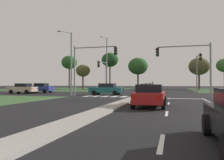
{
  "coord_description": "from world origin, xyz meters",
  "views": [
    {
      "loc": [
        3.79,
        -1.21,
        1.6
      ],
      "look_at": [
        -6.55,
        36.77,
        2.18
      ],
      "focal_mm": 35.59,
      "sensor_mm": 36.0,
      "label": 1
    }
  ],
  "objects_px": {
    "treeline_third": "(110,60)",
    "traffic_signal_near_left": "(89,61)",
    "car_beige_third": "(23,88)",
    "car_white_fifth": "(149,86)",
    "traffic_signal_far_left": "(103,71)",
    "treeline_second": "(83,71)",
    "car_navy_second": "(144,87)",
    "pedestrian_at_median": "(153,85)",
    "car_red_sixth": "(150,95)",
    "traffic_signal_near_right": "(189,60)",
    "street_lamp_second": "(70,60)",
    "traffic_signal_far_right": "(198,66)",
    "treeline_fifth": "(199,66)",
    "car_blue_fourth": "(41,88)",
    "car_teal_near": "(107,89)",
    "street_lamp_third": "(106,62)",
    "treeline_fourth": "(138,66)",
    "treeline_near": "(69,63)"
  },
  "relations": [
    {
      "from": "traffic_signal_far_right",
      "to": "pedestrian_at_median",
      "type": "bearing_deg",
      "value": 131.09
    },
    {
      "from": "street_lamp_second",
      "to": "treeline_fifth",
      "type": "height_order",
      "value": "treeline_fifth"
    },
    {
      "from": "pedestrian_at_median",
      "to": "treeline_third",
      "type": "distance_m",
      "value": 21.47
    },
    {
      "from": "car_beige_third",
      "to": "traffic_signal_far_left",
      "type": "bearing_deg",
      "value": -58.97
    },
    {
      "from": "car_white_fifth",
      "to": "traffic_signal_near_right",
      "type": "bearing_deg",
      "value": 102.4
    },
    {
      "from": "car_teal_near",
      "to": "traffic_signal_near_left",
      "type": "height_order",
      "value": "traffic_signal_near_left"
    },
    {
      "from": "car_beige_third",
      "to": "treeline_near",
      "type": "height_order",
      "value": "treeline_near"
    },
    {
      "from": "treeline_near",
      "to": "street_lamp_second",
      "type": "bearing_deg",
      "value": -63.73
    },
    {
      "from": "car_red_sixth",
      "to": "traffic_signal_far_left",
      "type": "height_order",
      "value": "traffic_signal_far_left"
    },
    {
      "from": "car_teal_near",
      "to": "treeline_fifth",
      "type": "bearing_deg",
      "value": -24.97
    },
    {
      "from": "car_red_sixth",
      "to": "traffic_signal_near_right",
      "type": "xyz_separation_m",
      "value": [
        3.22,
        9.44,
        3.26
      ]
    },
    {
      "from": "pedestrian_at_median",
      "to": "treeline_second",
      "type": "relative_size",
      "value": 0.27
    },
    {
      "from": "car_blue_fourth",
      "to": "traffic_signal_far_right",
      "type": "bearing_deg",
      "value": -82.43
    },
    {
      "from": "treeline_second",
      "to": "traffic_signal_far_left",
      "type": "bearing_deg",
      "value": -59.59
    },
    {
      "from": "car_navy_second",
      "to": "car_teal_near",
      "type": "bearing_deg",
      "value": 83.0
    },
    {
      "from": "car_red_sixth",
      "to": "traffic_signal_near_right",
      "type": "height_order",
      "value": "traffic_signal_near_right"
    },
    {
      "from": "car_navy_second",
      "to": "traffic_signal_near_left",
      "type": "relative_size",
      "value": 0.73
    },
    {
      "from": "car_navy_second",
      "to": "street_lamp_second",
      "type": "height_order",
      "value": "street_lamp_second"
    },
    {
      "from": "car_red_sixth",
      "to": "treeline_second",
      "type": "xyz_separation_m",
      "value": [
        -22.92,
        43.14,
        4.35
      ]
    },
    {
      "from": "traffic_signal_near_left",
      "to": "treeline_fourth",
      "type": "xyz_separation_m",
      "value": [
        0.37,
        36.02,
        2.05
      ]
    },
    {
      "from": "treeline_fourth",
      "to": "car_blue_fourth",
      "type": "bearing_deg",
      "value": -113.5
    },
    {
      "from": "traffic_signal_near_right",
      "to": "street_lamp_second",
      "type": "xyz_separation_m",
      "value": [
        -14.14,
        0.83,
        0.5
      ]
    },
    {
      "from": "car_red_sixth",
      "to": "traffic_signal_far_left",
      "type": "xyz_separation_m",
      "value": [
        -9.92,
        21.0,
        2.96
      ]
    },
    {
      "from": "car_teal_near",
      "to": "street_lamp_second",
      "type": "relative_size",
      "value": 0.57
    },
    {
      "from": "treeline_third",
      "to": "traffic_signal_near_left",
      "type": "bearing_deg",
      "value": -78.09
    },
    {
      "from": "car_beige_third",
      "to": "treeline_fifth",
      "type": "bearing_deg",
      "value": -41.81
    },
    {
      "from": "car_beige_third",
      "to": "traffic_signal_far_left",
      "type": "relative_size",
      "value": 0.8
    },
    {
      "from": "treeline_near",
      "to": "treeline_second",
      "type": "height_order",
      "value": "treeline_near"
    },
    {
      "from": "car_navy_second",
      "to": "traffic_signal_near_right",
      "type": "bearing_deg",
      "value": 107.02
    },
    {
      "from": "pedestrian_at_median",
      "to": "treeline_second",
      "type": "bearing_deg",
      "value": -168.76
    },
    {
      "from": "car_navy_second",
      "to": "traffic_signal_far_right",
      "type": "height_order",
      "value": "traffic_signal_far_right"
    },
    {
      "from": "car_blue_fourth",
      "to": "car_red_sixth",
      "type": "bearing_deg",
      "value": -131.42
    },
    {
      "from": "car_beige_third",
      "to": "car_white_fifth",
      "type": "xyz_separation_m",
      "value": [
        16.22,
        31.18,
        0.0
      ]
    },
    {
      "from": "car_teal_near",
      "to": "treeline_fourth",
      "type": "height_order",
      "value": "treeline_fourth"
    },
    {
      "from": "car_teal_near",
      "to": "traffic_signal_far_left",
      "type": "bearing_deg",
      "value": 20.82
    },
    {
      "from": "traffic_signal_far_left",
      "to": "treeline_second",
      "type": "distance_m",
      "value": 25.71
    },
    {
      "from": "car_red_sixth",
      "to": "traffic_signal_far_right",
      "type": "height_order",
      "value": "traffic_signal_far_right"
    },
    {
      "from": "street_lamp_third",
      "to": "pedestrian_at_median",
      "type": "bearing_deg",
      "value": 21.81
    },
    {
      "from": "car_teal_near",
      "to": "car_blue_fourth",
      "type": "bearing_deg",
      "value": 73.85
    },
    {
      "from": "car_white_fifth",
      "to": "treeline_fourth",
      "type": "height_order",
      "value": "treeline_fourth"
    },
    {
      "from": "traffic_signal_far_left",
      "to": "treeline_near",
      "type": "relative_size",
      "value": 0.54
    },
    {
      "from": "treeline_third",
      "to": "treeline_fifth",
      "type": "height_order",
      "value": "treeline_third"
    },
    {
      "from": "car_blue_fourth",
      "to": "traffic_signal_far_right",
      "type": "relative_size",
      "value": 0.69
    },
    {
      "from": "car_teal_near",
      "to": "car_blue_fourth",
      "type": "height_order",
      "value": "car_blue_fourth"
    },
    {
      "from": "car_navy_second",
      "to": "treeline_fifth",
      "type": "height_order",
      "value": "treeline_fifth"
    },
    {
      "from": "street_lamp_second",
      "to": "car_red_sixth",
      "type": "bearing_deg",
      "value": -43.23
    },
    {
      "from": "traffic_signal_near_right",
      "to": "street_lamp_third",
      "type": "relative_size",
      "value": 0.55
    },
    {
      "from": "car_beige_third",
      "to": "car_white_fifth",
      "type": "height_order",
      "value": "car_white_fifth"
    },
    {
      "from": "car_beige_third",
      "to": "treeline_third",
      "type": "bearing_deg",
      "value": -10.09
    },
    {
      "from": "pedestrian_at_median",
      "to": "street_lamp_third",
      "type": "bearing_deg",
      "value": -113.45
    }
  ]
}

